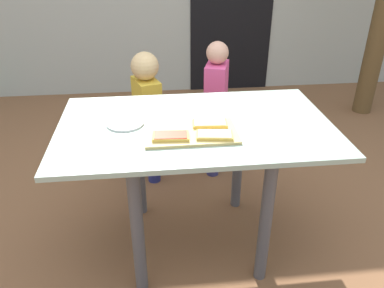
# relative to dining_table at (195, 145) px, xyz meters

# --- Properties ---
(ground_plane) EXTENTS (16.00, 16.00, 0.00)m
(ground_plane) POSITION_rel_dining_table_xyz_m (0.00, 0.00, -0.65)
(ground_plane) COLOR brown
(dining_table) EXTENTS (1.38, 0.83, 0.77)m
(dining_table) POSITION_rel_dining_table_xyz_m (0.00, 0.00, 0.00)
(dining_table) COLOR #97AE9F
(dining_table) RESTS_ON ground
(cutting_board) EXTENTS (0.44, 0.26, 0.01)m
(cutting_board) POSITION_rel_dining_table_xyz_m (-0.03, -0.11, 0.13)
(cutting_board) COLOR tan
(cutting_board) RESTS_ON dining_table
(pizza_slice_near_left) EXTENTS (0.17, 0.10, 0.02)m
(pizza_slice_near_left) POSITION_rel_dining_table_xyz_m (-0.13, -0.16, 0.15)
(pizza_slice_near_left) COLOR gold
(pizza_slice_near_left) RESTS_ON cutting_board
(pizza_slice_far_right) EXTENTS (0.17, 0.10, 0.02)m
(pizza_slice_far_right) POSITION_rel_dining_table_xyz_m (0.07, -0.05, 0.15)
(pizza_slice_far_right) COLOR gold
(pizza_slice_far_right) RESTS_ON cutting_board
(pizza_slice_near_right) EXTENTS (0.18, 0.11, 0.02)m
(pizza_slice_near_right) POSITION_rel_dining_table_xyz_m (0.07, -0.17, 0.15)
(pizza_slice_near_right) COLOR gold
(pizza_slice_near_right) RESTS_ON cutting_board
(plate_white_left) EXTENTS (0.19, 0.19, 0.01)m
(plate_white_left) POSITION_rel_dining_table_xyz_m (-0.35, 0.03, 0.13)
(plate_white_left) COLOR silver
(plate_white_left) RESTS_ON dining_table
(child_left) EXTENTS (0.21, 0.27, 0.95)m
(child_left) POSITION_rel_dining_table_xyz_m (-0.25, 0.73, -0.10)
(child_left) COLOR navy
(child_left) RESTS_ON ground
(child_right) EXTENTS (0.20, 0.27, 0.99)m
(child_right) POSITION_rel_dining_table_xyz_m (0.24, 0.77, -0.09)
(child_right) COLOR navy
(child_right) RESTS_ON ground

